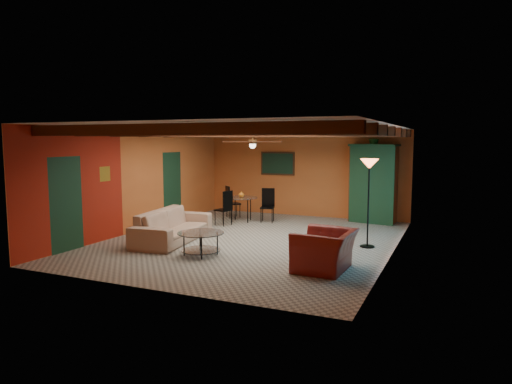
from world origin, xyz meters
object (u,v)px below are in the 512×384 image
at_px(armchair, 325,250).
at_px(dining_table, 241,205).
at_px(sofa, 173,226).
at_px(floor_lamp, 368,203).
at_px(coffee_table, 201,244).
at_px(potted_plant, 375,138).
at_px(armoire, 373,184).
at_px(vase, 241,185).

relative_size(armchair, dining_table, 0.60).
relative_size(sofa, armchair, 2.21).
distance_m(armchair, floor_lamp, 2.31).
relative_size(coffee_table, dining_table, 0.51).
relative_size(floor_lamp, potted_plant, 4.17).
bearing_deg(floor_lamp, coffee_table, -144.73).
distance_m(dining_table, armoire, 3.91).
height_order(floor_lamp, vase, floor_lamp).
relative_size(sofa, potted_plant, 5.30).
bearing_deg(floor_lamp, armchair, -99.94).
relative_size(potted_plant, vase, 2.61).
distance_m(sofa, coffee_table, 1.62).
bearing_deg(vase, dining_table, 180.00).
distance_m(armchair, armoire, 5.54).
bearing_deg(dining_table, vase, 0.00).
bearing_deg(dining_table, potted_plant, 22.09).
bearing_deg(dining_table, armoire, 22.09).
height_order(armoire, potted_plant, potted_plant).
bearing_deg(vase, coffee_table, -76.24).
xyz_separation_m(armchair, dining_table, (-3.65, 4.03, 0.12)).
bearing_deg(coffee_table, dining_table, 103.76).
bearing_deg(armchair, floor_lamp, 172.35).
height_order(sofa, armoire, armoire).
xyz_separation_m(floor_lamp, potted_plant, (-0.45, 3.29, 1.47)).
bearing_deg(armoire, floor_lamp, -72.81).
distance_m(armchair, potted_plant, 5.87).
bearing_deg(potted_plant, dining_table, -157.91).
height_order(coffee_table, floor_lamp, floor_lamp).
bearing_deg(coffee_table, potted_plant, 64.50).
relative_size(sofa, floor_lamp, 1.27).
bearing_deg(potted_plant, sofa, -130.94).
relative_size(armchair, floor_lamp, 0.57).
bearing_deg(potted_plant, vase, -157.91).
xyz_separation_m(sofa, vase, (0.34, 3.06, 0.72)).
bearing_deg(armoire, sofa, -121.54).
bearing_deg(vase, armoire, 22.09).
bearing_deg(armoire, vase, -148.50).
distance_m(dining_table, floor_lamp, 4.46).
bearing_deg(coffee_table, armchair, -0.73).
height_order(dining_table, vase, vase).
bearing_deg(sofa, potted_plant, -48.60).
bearing_deg(floor_lamp, armoire, 97.78).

